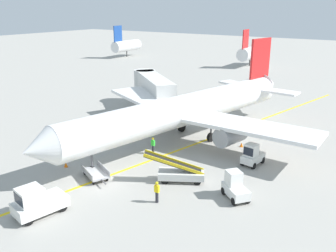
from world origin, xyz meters
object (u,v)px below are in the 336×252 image
(jet_bridge, at_px, (152,84))
(safety_cone_nose_left, at_px, (241,145))
(airliner, at_px, (187,109))
(baggage_tug_by_cargo_door, at_px, (235,187))
(belt_loader_forward_hold, at_px, (180,172))
(ground_crew_wing_walker, at_px, (157,191))
(safety_cone_nose_right, at_px, (66,165))
(baggage_tug_near_wing, at_px, (252,155))
(baggage_cart_loaded, at_px, (95,173))
(ground_crew_marshaller, at_px, (153,145))
(pushback_tug, at_px, (37,202))

(jet_bridge, xyz_separation_m, safety_cone_nose_left, (16.49, -6.79, -3.32))
(airliner, distance_m, baggage_tug_by_cargo_door, 13.38)
(safety_cone_nose_left, bearing_deg, belt_loader_forward_hold, -96.84)
(ground_crew_wing_walker, bearing_deg, safety_cone_nose_right, 177.33)
(baggage_tug_near_wing, relative_size, safety_cone_nose_right, 5.81)
(jet_bridge, relative_size, baggage_cart_loaded, 3.06)
(ground_crew_wing_walker, distance_m, safety_cone_nose_left, 14.13)
(baggage_cart_loaded, distance_m, ground_crew_wing_walker, 6.73)
(baggage_cart_loaded, bearing_deg, safety_cone_nose_right, 178.42)
(jet_bridge, height_order, baggage_cart_loaded, jet_bridge)
(baggage_tug_by_cargo_door, height_order, belt_loader_forward_hold, belt_loader_forward_hold)
(baggage_tug_by_cargo_door, height_order, baggage_cart_loaded, baggage_tug_by_cargo_door)
(safety_cone_nose_right, bearing_deg, jet_bridge, 104.17)
(baggage_tug_near_wing, relative_size, safety_cone_nose_left, 5.81)
(jet_bridge, xyz_separation_m, ground_crew_marshaller, (9.90, -13.39, -2.63))
(pushback_tug, xyz_separation_m, baggage_cart_loaded, (-0.73, 6.41, -0.53))
(ground_crew_marshaller, xyz_separation_m, ground_crew_wing_walker, (5.80, -7.49, 0.00))
(safety_cone_nose_right, bearing_deg, belt_loader_forward_hold, 18.59)
(pushback_tug, distance_m, baggage_tug_near_wing, 18.88)
(pushback_tug, height_order, baggage_cart_loaded, pushback_tug)
(airliner, bearing_deg, safety_cone_nose_right, -113.92)
(belt_loader_forward_hold, xyz_separation_m, safety_cone_nose_left, (1.22, 10.19, -0.56))
(ground_crew_marshaller, bearing_deg, baggage_cart_loaded, -97.23)
(baggage_cart_loaded, bearing_deg, safety_cone_nose_left, 61.33)
(belt_loader_forward_hold, height_order, safety_cone_nose_left, belt_loader_forward_hold)
(safety_cone_nose_left, bearing_deg, baggage_tug_near_wing, -55.15)
(baggage_tug_by_cargo_door, relative_size, baggage_cart_loaded, 0.72)
(airliner, xyz_separation_m, jet_bridge, (-10.61, 8.07, 0.12))
(baggage_tug_near_wing, distance_m, ground_crew_marshaller, 9.62)
(pushback_tug, distance_m, belt_loader_forward_hold, 11.36)
(baggage_tug_by_cargo_door, xyz_separation_m, baggage_cart_loaded, (-11.24, -3.48, -0.46))
(pushback_tug, relative_size, baggage_tug_near_wing, 1.53)
(jet_bridge, bearing_deg, baggage_cart_loaded, -66.29)
(airliner, distance_m, pushback_tug, 19.01)
(baggage_tug_by_cargo_door, bearing_deg, baggage_cart_loaded, -162.80)
(airliner, height_order, safety_cone_nose_right, airliner)
(jet_bridge, height_order, ground_crew_marshaller, jet_bridge)
(baggage_tug_near_wing, distance_m, safety_cone_nose_left, 4.57)
(baggage_tug_near_wing, relative_size, ground_crew_marshaller, 1.50)
(ground_crew_marshaller, bearing_deg, baggage_tug_by_cargo_door, -19.32)
(baggage_tug_near_wing, xyz_separation_m, safety_cone_nose_right, (-13.93, -9.89, -0.71))
(baggage_tug_by_cargo_door, distance_m, ground_crew_wing_walker, 5.96)
(safety_cone_nose_left, bearing_deg, baggage_tug_by_cargo_door, -69.87)
(ground_crew_marshaller, distance_m, safety_cone_nose_right, 8.49)
(pushback_tug, distance_m, safety_cone_nose_right, 8.00)
(airliner, relative_size, safety_cone_nose_left, 79.63)
(airliner, distance_m, jet_bridge, 13.33)
(belt_loader_forward_hold, xyz_separation_m, ground_crew_marshaller, (-5.37, 3.59, 0.13))
(airliner, bearing_deg, baggage_tug_near_wing, -16.01)
(safety_cone_nose_right, bearing_deg, airliner, 66.08)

